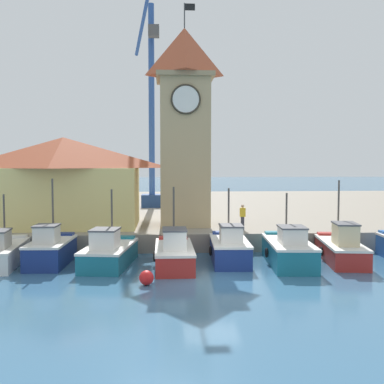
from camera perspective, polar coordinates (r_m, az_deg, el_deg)
name	(u,v)px	position (r m, az deg, el deg)	size (l,w,h in m)	color
ground_plane	(211,280)	(20.85, 2.47, -11.12)	(300.00, 300.00, 0.00)	#386689
quay_wharf	(185,209)	(46.57, -0.92, -2.19)	(120.00, 40.00, 1.11)	gray
fishing_boat_left_outer	(1,252)	(25.57, -23.04, -7.07)	(2.30, 5.15, 3.67)	silver
fishing_boat_left_inner	(51,250)	(24.88, -17.51, -7.00)	(2.05, 4.16, 4.50)	navy
fishing_boat_mid_left	(109,252)	(23.88, -10.49, -7.56)	(2.75, 5.01, 3.95)	#196B7F
fishing_boat_center	(174,253)	(23.22, -2.29, -7.79)	(2.05, 5.04, 4.09)	#AD2823
fishing_boat_mid_right	(229,248)	(24.39, 4.78, -7.13)	(2.15, 4.66, 3.96)	navy
fishing_boat_right_inner	(288,250)	(24.19, 12.16, -7.25)	(2.48, 5.27, 3.73)	#196B7F
fishing_boat_right_outer	(341,248)	(25.70, 18.40, -6.79)	(2.56, 5.45, 4.38)	#AD2823
clock_tower	(185,122)	(30.52, -0.95, 8.91)	(3.75, 3.75, 14.79)	tan
warehouse_left	(64,181)	(31.00, -15.96, 1.37)	(10.04, 5.89, 5.92)	#E5D17A
port_crane_near	(151,125)	(43.68, -5.23, 8.53)	(3.10, 10.41, 21.30)	navy
mooring_buoy	(146,278)	(20.05, -5.81, -10.78)	(0.65, 0.65, 0.65)	red
dock_worker_near_tower	(243,217)	(28.39, 6.44, -3.15)	(0.34, 0.22, 1.62)	#33333D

